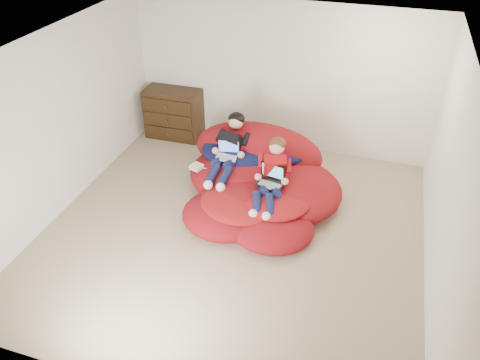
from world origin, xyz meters
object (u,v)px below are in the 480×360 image
object	(u,v)px
laptop_white	(227,153)
laptop_black	(271,179)
older_boy	(230,146)
younger_boy	(272,172)
dresser	(174,114)
beanbag_pile	(258,181)

from	to	relation	value
laptop_white	laptop_black	world-z (taller)	laptop_white
older_boy	laptop_white	world-z (taller)	older_boy
younger_boy	laptop_black	xyz separation A→B (m)	(0.00, -0.04, -0.07)
dresser	laptop_black	world-z (taller)	dresser
laptop_white	beanbag_pile	bearing A→B (deg)	-6.00
dresser	younger_boy	xyz separation A→B (m)	(2.23, -1.62, 0.20)
beanbag_pile	laptop_white	bearing A→B (deg)	174.00
beanbag_pile	older_boy	bearing A→B (deg)	161.19
beanbag_pile	younger_boy	size ratio (longest dim) A/B	2.38
beanbag_pile	laptop_black	bearing A→B (deg)	-49.91
dresser	beanbag_pile	world-z (taller)	dresser
beanbag_pile	laptop_white	size ratio (longest dim) A/B	7.48
laptop_black	older_boy	bearing A→B (deg)	147.06
beanbag_pile	younger_boy	bearing A→B (deg)	-45.97
laptop_white	younger_boy	bearing A→B (deg)	-23.85
older_boy	younger_boy	bearing A→B (deg)	-30.64
beanbag_pile	laptop_white	xyz separation A→B (m)	(-0.49, 0.05, 0.37)
dresser	laptop_black	distance (m)	2.78
beanbag_pile	laptop_black	world-z (taller)	beanbag_pile
older_boy	laptop_black	world-z (taller)	older_boy
older_boy	younger_boy	size ratio (longest dim) A/B	1.17
older_boy	laptop_black	xyz separation A→B (m)	(0.77, -0.50, -0.11)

